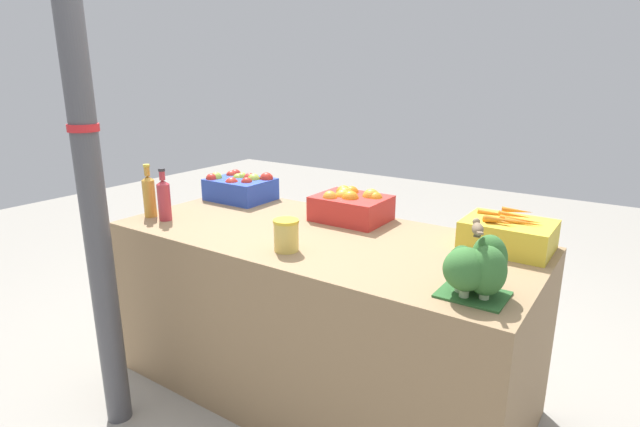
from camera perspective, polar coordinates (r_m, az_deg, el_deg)
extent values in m
plane|color=gray|center=(2.68, 0.00, -19.30)|extent=(10.00, 10.00, 0.00)
cube|color=#937551|center=(2.46, 0.00, -11.48)|extent=(1.95, 0.88, 0.82)
cylinder|color=#4C4C51|center=(2.20, -25.07, 5.75)|extent=(0.11, 0.11, 2.42)
cylinder|color=red|center=(2.19, -25.44, 8.86)|extent=(0.12, 0.12, 0.03)
cube|color=#2847B7|center=(2.96, -9.06, 2.76)|extent=(0.35, 0.28, 0.12)
sphere|color=#9EBC42|center=(2.99, -11.79, 3.96)|extent=(0.07, 0.07, 0.07)
sphere|color=red|center=(3.07, -10.09, 4.24)|extent=(0.06, 0.06, 0.06)
sphere|color=red|center=(2.97, -12.28, 3.87)|extent=(0.07, 0.07, 0.07)
sphere|color=red|center=(2.99, -11.73, 3.84)|extent=(0.07, 0.07, 0.07)
sphere|color=red|center=(2.88, -10.06, 3.31)|extent=(0.08, 0.08, 0.08)
sphere|color=red|center=(3.10, -9.63, 4.37)|extent=(0.07, 0.07, 0.07)
sphere|color=#9EBC42|center=(2.92, -7.57, 3.76)|extent=(0.08, 0.08, 0.08)
sphere|color=#9EBC42|center=(2.99, -9.33, 3.90)|extent=(0.07, 0.07, 0.07)
sphere|color=#9EBC42|center=(2.99, -8.89, 4.03)|extent=(0.07, 0.07, 0.07)
sphere|color=red|center=(2.85, -8.38, 3.48)|extent=(0.06, 0.06, 0.06)
sphere|color=red|center=(2.98, -8.05, 3.88)|extent=(0.08, 0.08, 0.08)
sphere|color=red|center=(2.92, -6.13, 3.93)|extent=(0.08, 0.08, 0.08)
cube|color=red|center=(2.51, 3.63, 0.60)|extent=(0.35, 0.28, 0.12)
sphere|color=orange|center=(2.50, 5.86, 1.84)|extent=(0.09, 0.09, 0.09)
sphere|color=orange|center=(2.55, 2.87, 2.07)|extent=(0.09, 0.09, 0.09)
sphere|color=orange|center=(2.46, 3.48, 1.64)|extent=(0.09, 0.09, 0.09)
sphere|color=orange|center=(2.59, 2.73, 2.29)|extent=(0.09, 0.09, 0.09)
sphere|color=orange|center=(2.51, 2.63, 1.81)|extent=(0.08, 0.08, 0.08)
sphere|color=orange|center=(2.58, 3.59, 2.28)|extent=(0.08, 0.08, 0.08)
sphere|color=orange|center=(2.49, 6.32, 1.60)|extent=(0.08, 0.08, 0.08)
sphere|color=orange|center=(2.47, 1.15, 1.78)|extent=(0.07, 0.07, 0.07)
cube|color=gold|center=(2.24, 20.69, -2.33)|extent=(0.35, 0.28, 0.12)
cone|color=orange|center=(2.19, 22.31, -0.98)|extent=(0.15, 0.03, 0.02)
cone|color=orange|center=(2.29, 19.40, -0.02)|extent=(0.15, 0.04, 0.02)
cone|color=orange|center=(2.31, 21.62, 0.28)|extent=(0.13, 0.04, 0.02)
cone|color=orange|center=(2.21, 21.96, -0.73)|extent=(0.17, 0.05, 0.03)
cone|color=orange|center=(2.16, 19.71, -0.84)|extent=(0.13, 0.06, 0.03)
cone|color=orange|center=(2.25, 21.32, -0.18)|extent=(0.13, 0.02, 0.02)
cone|color=orange|center=(2.16, 20.04, -0.72)|extent=(0.13, 0.05, 0.03)
cube|color=#2D602D|center=(1.77, 17.06, -8.84)|extent=(0.22, 0.18, 0.01)
ellipsoid|color=#387033|center=(1.70, 16.35, -6.12)|extent=(0.15, 0.15, 0.14)
cylinder|color=#B2C693|center=(1.73, 16.13, -8.74)|extent=(0.03, 0.03, 0.02)
ellipsoid|color=#387033|center=(1.70, 18.49, -6.21)|extent=(0.13, 0.13, 0.17)
cylinder|color=#B2C693|center=(1.73, 18.24, -8.85)|extent=(0.03, 0.03, 0.02)
ellipsoid|color=#2D602D|center=(1.79, 17.01, -5.76)|extent=(0.11, 0.11, 0.12)
cylinder|color=#B2C693|center=(1.81, 16.84, -7.66)|extent=(0.03, 0.03, 0.02)
ellipsoid|color=#387033|center=(1.76, 18.74, -4.99)|extent=(0.12, 0.12, 0.17)
cylinder|color=#B2C693|center=(1.79, 18.45, -8.02)|extent=(0.03, 0.03, 0.02)
ellipsoid|color=#2D602D|center=(1.74, 15.85, -5.88)|extent=(0.10, 0.10, 0.15)
cylinder|color=#B2C693|center=(1.76, 15.66, -8.20)|extent=(0.03, 0.03, 0.02)
cylinder|color=gold|center=(2.71, -18.91, 1.64)|extent=(0.06, 0.06, 0.19)
cone|color=gold|center=(2.69, -19.11, 3.85)|extent=(0.06, 0.06, 0.02)
cylinder|color=gold|center=(2.68, -19.18, 4.56)|extent=(0.03, 0.03, 0.05)
cylinder|color=gold|center=(2.68, -19.23, 5.18)|extent=(0.03, 0.03, 0.01)
cylinder|color=#B2333D|center=(2.62, -17.36, 1.23)|extent=(0.06, 0.06, 0.19)
cone|color=#B2333D|center=(2.60, -17.54, 3.44)|extent=(0.06, 0.06, 0.02)
cylinder|color=#B2333D|center=(2.59, -17.60, 4.15)|extent=(0.03, 0.03, 0.04)
cylinder|color=#2D2D33|center=(2.59, -17.66, 4.78)|extent=(0.03, 0.03, 0.01)
cylinder|color=#DBBC56|center=(2.08, -3.88, -2.65)|extent=(0.10, 0.10, 0.12)
cylinder|color=gold|center=(2.06, -3.91, -0.87)|extent=(0.11, 0.11, 0.01)
cube|color=#4C3D2D|center=(1.70, 17.51, -2.45)|extent=(0.02, 0.02, 0.01)
ellipsoid|color=#7A664C|center=(1.69, 17.58, -1.71)|extent=(0.06, 0.08, 0.04)
sphere|color=#897556|center=(1.73, 17.44, -0.91)|extent=(0.03, 0.03, 0.03)
cone|color=#4C3D28|center=(1.74, 17.39, -0.80)|extent=(0.01, 0.02, 0.01)
cube|color=#7A664C|center=(1.64, 17.82, -2.14)|extent=(0.03, 0.04, 0.01)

